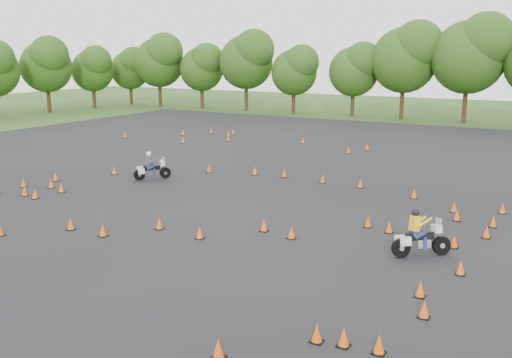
# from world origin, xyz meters

# --- Properties ---
(ground) EXTENTS (140.00, 140.00, 0.00)m
(ground) POSITION_xyz_m (0.00, 0.00, 0.00)
(ground) COLOR #2D5119
(ground) RESTS_ON ground
(asphalt_pad) EXTENTS (62.00, 62.00, 0.00)m
(asphalt_pad) POSITION_xyz_m (0.00, 6.00, 0.01)
(asphalt_pad) COLOR black
(asphalt_pad) RESTS_ON ground
(treeline) EXTENTS (86.65, 32.64, 11.15)m
(treeline) POSITION_xyz_m (3.89, 35.10, 4.74)
(treeline) COLOR #284914
(treeline) RESTS_ON ground
(traffic_cones) EXTENTS (36.50, 33.09, 0.45)m
(traffic_cones) POSITION_xyz_m (-0.04, 5.54, 0.23)
(traffic_cones) COLOR #ED5809
(traffic_cones) RESTS_ON asphalt_pad
(rider_grey) EXTENTS (1.73, 1.96, 1.55)m
(rider_grey) POSITION_xyz_m (-7.50, 5.89, 0.78)
(rider_grey) COLOR #404247
(rider_grey) RESTS_ON ground
(rider_yellow) EXTENTS (2.01, 1.83, 1.61)m
(rider_yellow) POSITION_xyz_m (8.11, 0.95, 0.81)
(rider_yellow) COLOR gold
(rider_yellow) RESTS_ON ground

